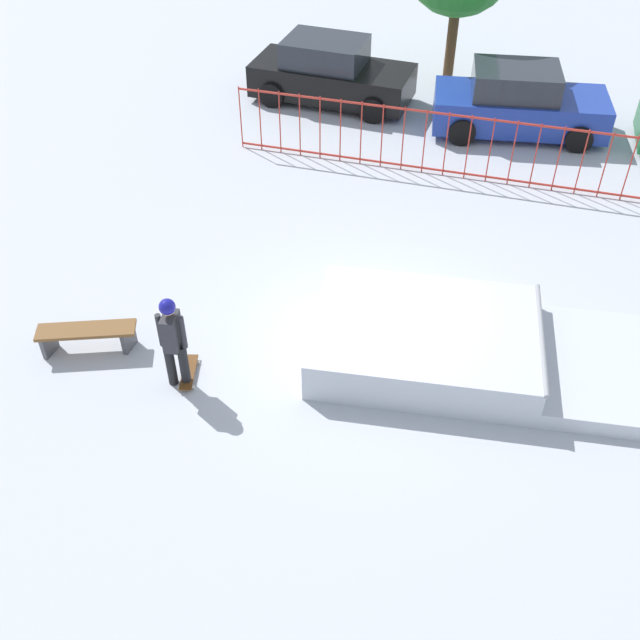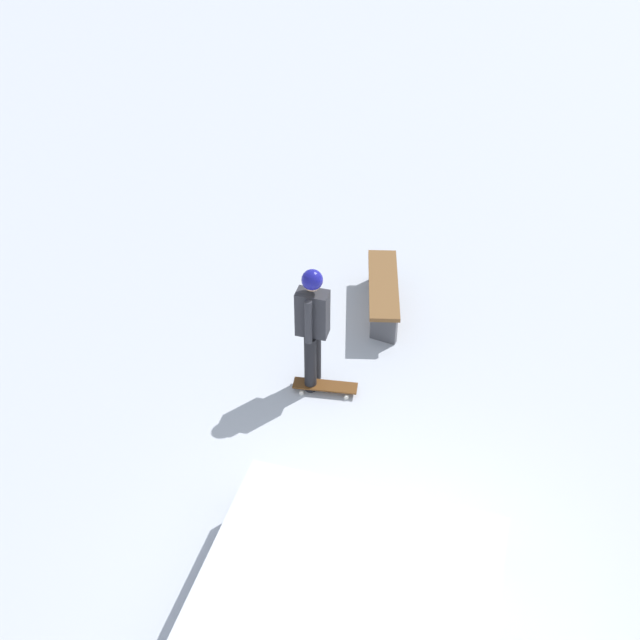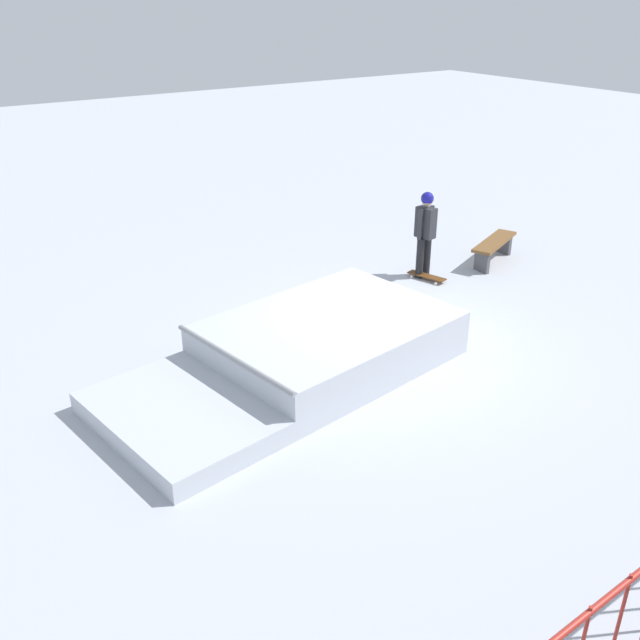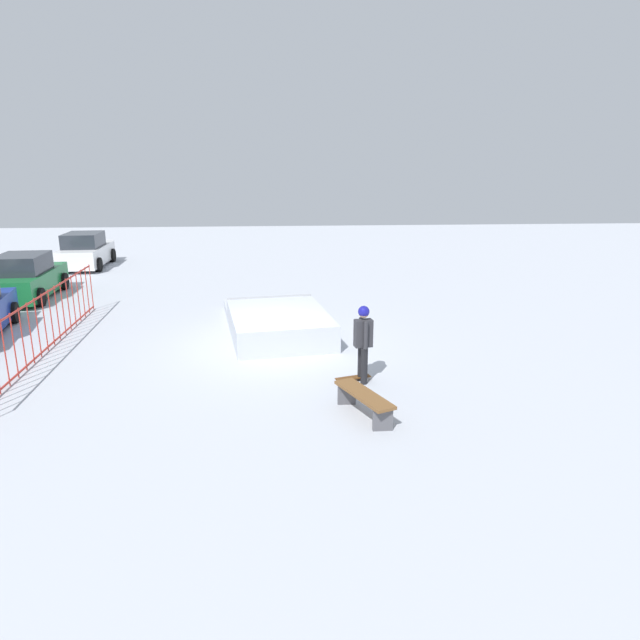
# 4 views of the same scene
# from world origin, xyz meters

# --- Properties ---
(ground_plane) EXTENTS (60.00, 60.00, 0.00)m
(ground_plane) POSITION_xyz_m (0.00, 0.00, 0.00)
(ground_plane) COLOR #B2B7C1
(skate_ramp) EXTENTS (5.73, 3.38, 0.74)m
(skate_ramp) POSITION_xyz_m (1.53, -0.13, 0.32)
(skate_ramp) COLOR silver
(skate_ramp) RESTS_ON ground
(skater) EXTENTS (0.43, 0.41, 1.73)m
(skater) POSITION_xyz_m (-2.49, -2.02, 1.01)
(skater) COLOR black
(skater) RESTS_ON ground
(skateboard) EXTENTS (0.43, 0.82, 0.09)m
(skateboard) POSITION_xyz_m (-2.43, -1.82, 0.08)
(skateboard) COLOR #593314
(skateboard) RESTS_ON ground
(perimeter_fence) EXTENTS (9.12, 0.41, 1.50)m
(perimeter_fence) POSITION_xyz_m (0.00, 5.72, 0.77)
(perimeter_fence) COLOR #B22D23
(perimeter_fence) RESTS_ON ground
(park_bench) EXTENTS (1.63, 0.99, 0.48)m
(park_bench) POSITION_xyz_m (-4.25, -1.78, 0.36)
(park_bench) COLOR brown
(park_bench) RESTS_ON ground
(parked_car_green) EXTENTS (4.20, 2.13, 1.60)m
(parked_car_green) POSITION_xyz_m (6.32, 8.72, 0.72)
(parked_car_green) COLOR #196B33
(parked_car_green) RESTS_ON ground
(parked_car_white) EXTENTS (4.18, 2.08, 1.60)m
(parked_car_white) POSITION_xyz_m (12.68, 8.66, 0.72)
(parked_car_white) COLOR white
(parked_car_white) RESTS_ON ground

